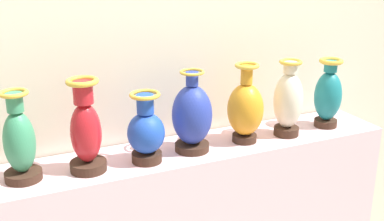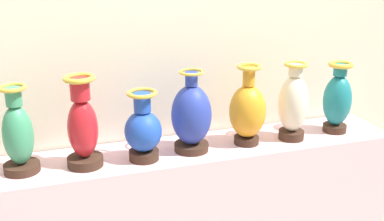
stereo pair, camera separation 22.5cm
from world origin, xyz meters
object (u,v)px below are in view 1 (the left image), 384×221
object	(u,v)px
vase_cobalt	(192,116)
vase_teal	(328,95)
vase_sapphire	(146,132)
vase_crimson	(86,131)
vase_jade	(20,143)
vase_amber	(245,109)
vase_ivory	(288,101)

from	to	relation	value
vase_cobalt	vase_teal	world-z (taller)	vase_cobalt
vase_sapphire	vase_crimson	bearing A→B (deg)	176.32
vase_jade	vase_teal	distance (m)	1.52
vase_sapphire	vase_amber	size ratio (longest dim) A/B	0.82
vase_teal	vase_cobalt	bearing A→B (deg)	-179.94
vase_crimson	vase_teal	world-z (taller)	vase_crimson
vase_crimson	vase_amber	world-z (taller)	vase_crimson
vase_jade	vase_crimson	xyz separation A→B (m)	(0.26, -0.02, 0.02)
vase_sapphire	vase_cobalt	xyz separation A→B (m)	(0.23, 0.03, 0.03)
vase_jade	vase_sapphire	bearing A→B (deg)	-4.54
vase_jade	vase_ivory	distance (m)	1.26
vase_sapphire	vase_ivory	xyz separation A→B (m)	(0.74, 0.01, 0.04)
vase_jade	vase_crimson	world-z (taller)	vase_crimson
vase_jade	vase_sapphire	distance (m)	0.52
vase_cobalt	vase_ivory	xyz separation A→B (m)	(0.51, -0.02, 0.01)
vase_cobalt	vase_jade	bearing A→B (deg)	179.13
vase_jade	vase_cobalt	xyz separation A→B (m)	(0.75, -0.01, 0.01)
vase_cobalt	vase_crimson	bearing A→B (deg)	-178.46
vase_jade	vase_ivory	world-z (taller)	vase_ivory
vase_jade	vase_crimson	bearing A→B (deg)	-5.38
vase_amber	vase_jade	bearing A→B (deg)	179.08
vase_crimson	vase_teal	bearing A→B (deg)	0.64
vase_sapphire	vase_amber	bearing A→B (deg)	2.77
vase_crimson	vase_amber	size ratio (longest dim) A/B	1.04
vase_jade	vase_ivory	xyz separation A→B (m)	(1.26, -0.03, 0.02)
vase_jade	vase_amber	size ratio (longest dim) A/B	0.97
vase_ivory	vase_crimson	bearing A→B (deg)	179.71
vase_crimson	vase_cobalt	bearing A→B (deg)	1.54
vase_ivory	vase_teal	size ratio (longest dim) A/B	1.06
vase_cobalt	vase_teal	distance (m)	0.77
vase_sapphire	vase_ivory	world-z (taller)	vase_ivory
vase_sapphire	vase_ivory	size ratio (longest dim) A/B	0.83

